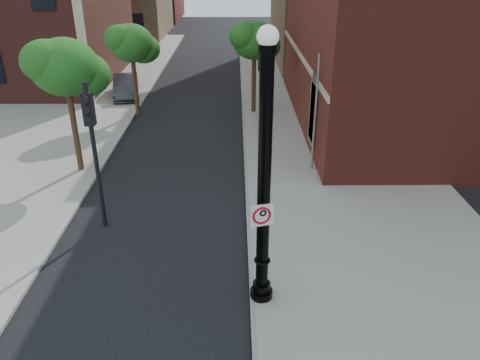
{
  "coord_description": "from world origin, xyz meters",
  "views": [
    {
      "loc": [
        1.66,
        -10.15,
        8.24
      ],
      "look_at": [
        1.77,
        2.0,
        2.32
      ],
      "focal_mm": 35.0,
      "sensor_mm": 36.0,
      "label": 1
    }
  ],
  "objects_px": {
    "lamppost": "(264,191)",
    "traffic_signal_left": "(92,134)",
    "parked_car": "(126,86)",
    "no_parking_sign": "(262,215)",
    "traffic_signal_right": "(263,79)"
  },
  "relations": [
    {
      "from": "lamppost",
      "to": "traffic_signal_left",
      "type": "height_order",
      "value": "lamppost"
    },
    {
      "from": "lamppost",
      "to": "traffic_signal_right",
      "type": "height_order",
      "value": "lamppost"
    },
    {
      "from": "lamppost",
      "to": "traffic_signal_left",
      "type": "distance_m",
      "value": 6.29
    },
    {
      "from": "traffic_signal_left",
      "to": "lamppost",
      "type": "bearing_deg",
      "value": -33.75
    },
    {
      "from": "parked_car",
      "to": "traffic_signal_right",
      "type": "height_order",
      "value": "traffic_signal_right"
    },
    {
      "from": "parked_car",
      "to": "lamppost",
      "type": "bearing_deg",
      "value": -78.5
    },
    {
      "from": "lamppost",
      "to": "traffic_signal_left",
      "type": "relative_size",
      "value": 1.43
    },
    {
      "from": "traffic_signal_left",
      "to": "traffic_signal_right",
      "type": "bearing_deg",
      "value": 45.89
    },
    {
      "from": "traffic_signal_right",
      "to": "traffic_signal_left",
      "type": "bearing_deg",
      "value": -158.52
    },
    {
      "from": "no_parking_sign",
      "to": "parked_car",
      "type": "height_order",
      "value": "no_parking_sign"
    },
    {
      "from": "lamppost",
      "to": "no_parking_sign",
      "type": "distance_m",
      "value": 0.57
    },
    {
      "from": "parked_car",
      "to": "traffic_signal_left",
      "type": "xyz_separation_m",
      "value": [
        2.5,
        -15.54,
        2.59
      ]
    },
    {
      "from": "parked_car",
      "to": "traffic_signal_left",
      "type": "distance_m",
      "value": 15.95
    },
    {
      "from": "no_parking_sign",
      "to": "traffic_signal_right",
      "type": "height_order",
      "value": "traffic_signal_right"
    },
    {
      "from": "parked_car",
      "to": "no_parking_sign",
      "type": "bearing_deg",
      "value": -78.78
    }
  ]
}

